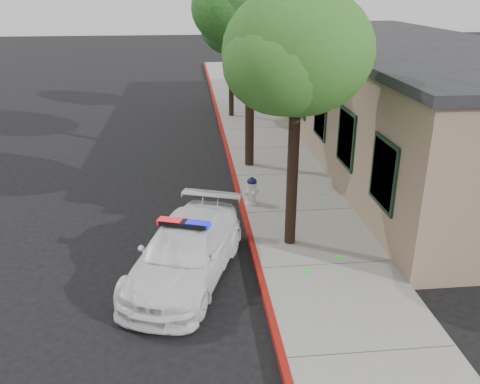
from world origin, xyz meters
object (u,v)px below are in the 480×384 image
police_car (185,252)px  fire_hydrant (252,191)px  clapboard_building (396,95)px  street_tree_mid (251,5)px  street_tree_far (232,30)px  street_tree_near (298,58)px

police_car → fire_hydrant: bearing=81.1°
clapboard_building → street_tree_mid: (-5.98, -1.86, 3.38)m
street_tree_far → clapboard_building: bearing=-42.4°
police_car → clapboard_building: bearing=66.7°
clapboard_building → street_tree_near: street_tree_near is taller
clapboard_building → fire_hydrant: 8.46m
police_car → street_tree_far: size_ratio=0.90×
fire_hydrant → street_tree_mid: bearing=66.1°
police_car → fire_hydrant: police_car is taller
fire_hydrant → street_tree_far: size_ratio=0.15×
clapboard_building → street_tree_far: bearing=137.6°
street_tree_far → police_car: bearing=-99.2°
street_tree_near → street_tree_far: bearing=91.2°
fire_hydrant → street_tree_near: street_tree_near is taller
clapboard_building → fire_hydrant: clapboard_building is taller
clapboard_building → street_tree_near: bearing=-125.9°
clapboard_building → fire_hydrant: bearing=-139.7°
street_tree_mid → clapboard_building: bearing=17.2°
fire_hydrant → street_tree_far: (0.39, 10.81, 3.59)m
street_tree_mid → fire_hydrant: bearing=-95.8°
clapboard_building → fire_hydrant: size_ratio=25.43×
police_car → street_tree_far: bearing=100.2°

